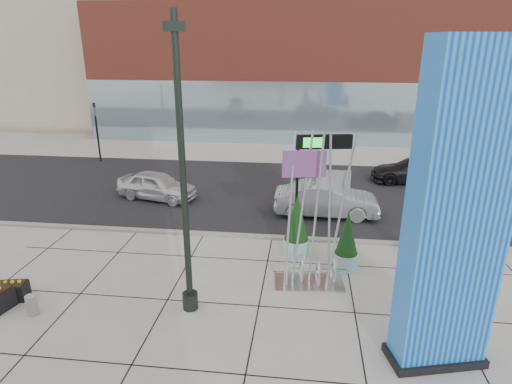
# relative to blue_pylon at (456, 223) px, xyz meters

# --- Properties ---
(ground) EXTENTS (160.00, 160.00, 0.00)m
(ground) POSITION_rel_blue_pylon_xyz_m (-5.87, 2.83, -3.93)
(ground) COLOR #9E9991
(ground) RESTS_ON ground
(street_asphalt) EXTENTS (80.00, 12.00, 0.02)m
(street_asphalt) POSITION_rel_blue_pylon_xyz_m (-5.87, 12.83, -3.92)
(street_asphalt) COLOR black
(street_asphalt) RESTS_ON ground
(curb_edge) EXTENTS (80.00, 0.30, 0.12)m
(curb_edge) POSITION_rel_blue_pylon_xyz_m (-5.87, 6.83, -3.87)
(curb_edge) COLOR gray
(curb_edge) RESTS_ON ground
(tower_podium) EXTENTS (34.00, 10.00, 11.00)m
(tower_podium) POSITION_rel_blue_pylon_xyz_m (-4.87, 29.83, 1.57)
(tower_podium) COLOR #983C2C
(tower_podium) RESTS_ON ground
(tower_glass_front) EXTENTS (34.00, 0.60, 5.00)m
(tower_glass_front) POSITION_rel_blue_pylon_xyz_m (-4.87, 25.03, -1.43)
(tower_glass_front) COLOR #8CA5B2
(tower_glass_front) RESTS_ON ground
(blue_pylon) EXTENTS (2.63, 1.65, 8.13)m
(blue_pylon) POSITION_rel_blue_pylon_xyz_m (0.00, 0.00, 0.00)
(blue_pylon) COLOR #0B41B0
(blue_pylon) RESTS_ON ground
(lamp_post) EXTENTS (0.59, 0.48, 8.75)m
(lamp_post) POSITION_rel_blue_pylon_xyz_m (-6.99, 1.48, -0.34)
(lamp_post) COLOR black
(lamp_post) RESTS_ON ground
(public_art_sculpture) EXTENTS (2.47, 1.40, 5.39)m
(public_art_sculpture) POSITION_rel_blue_pylon_xyz_m (-3.27, 3.39, -2.51)
(public_art_sculpture) COLOR silver
(public_art_sculpture) RESTS_ON ground
(concrete_bollard) EXTENTS (0.33, 0.33, 0.65)m
(concrete_bollard) POSITION_rel_blue_pylon_xyz_m (-11.74, 0.60, -3.60)
(concrete_bollard) COLOR gray
(concrete_bollard) RESTS_ON ground
(overhead_street_sign) EXTENTS (2.18, 0.57, 4.62)m
(overhead_street_sign) POSITION_rel_blue_pylon_xyz_m (-3.08, 6.30, 0.04)
(overhead_street_sign) COLOR black
(overhead_street_sign) RESTS_ON ground
(round_planter_east) EXTENTS (0.94, 0.94, 2.35)m
(round_planter_east) POSITION_rel_blue_pylon_xyz_m (1.13, 5.01, -2.81)
(round_planter_east) COLOR #97C9CB
(round_planter_east) RESTS_ON ground
(round_planter_mid) EXTENTS (0.89, 0.89, 2.23)m
(round_planter_mid) POSITION_rel_blue_pylon_xyz_m (-1.96, 4.63, -2.87)
(round_planter_mid) COLOR #97C9CB
(round_planter_mid) RESTS_ON ground
(round_planter_west) EXTENTS (1.01, 1.01, 2.54)m
(round_planter_west) POSITION_rel_blue_pylon_xyz_m (-3.81, 5.44, -2.73)
(round_planter_west) COLOR #97C9CB
(round_planter_west) RESTS_ON ground
(box_planter_south) EXTENTS (1.32, 0.85, 0.67)m
(box_planter_south) POSITION_rel_blue_pylon_xyz_m (-13.06, 1.28, -3.62)
(box_planter_south) COLOR black
(box_planter_south) RESTS_ON ground
(car_white_west) EXTENTS (4.57, 2.71, 1.46)m
(car_white_west) POSITION_rel_blue_pylon_xyz_m (-11.37, 11.03, -3.20)
(car_white_west) COLOR silver
(car_white_west) RESTS_ON ground
(car_silver_mid) EXTENTS (4.91, 1.71, 1.62)m
(car_silver_mid) POSITION_rel_blue_pylon_xyz_m (-2.51, 9.72, -3.12)
(car_silver_mid) COLOR #A0A3A7
(car_silver_mid) RESTS_ON ground
(car_dark_east) EXTENTS (5.15, 2.20, 1.48)m
(car_dark_east) POSITION_rel_blue_pylon_xyz_m (2.93, 15.60, -3.19)
(car_dark_east) COLOR black
(car_dark_east) RESTS_ON ground
(traffic_signal) EXTENTS (0.15, 0.18, 4.10)m
(traffic_signal) POSITION_rel_blue_pylon_xyz_m (-17.87, 17.83, -1.63)
(traffic_signal) COLOR black
(traffic_signal) RESTS_ON ground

